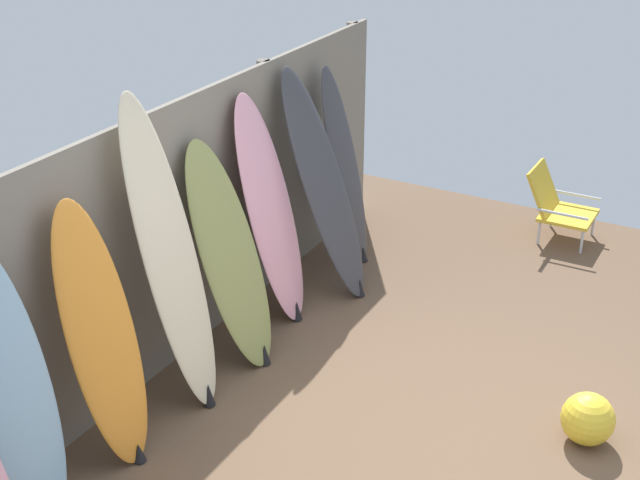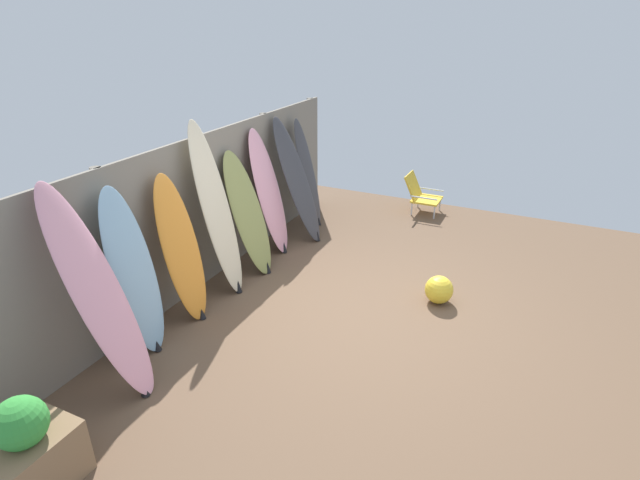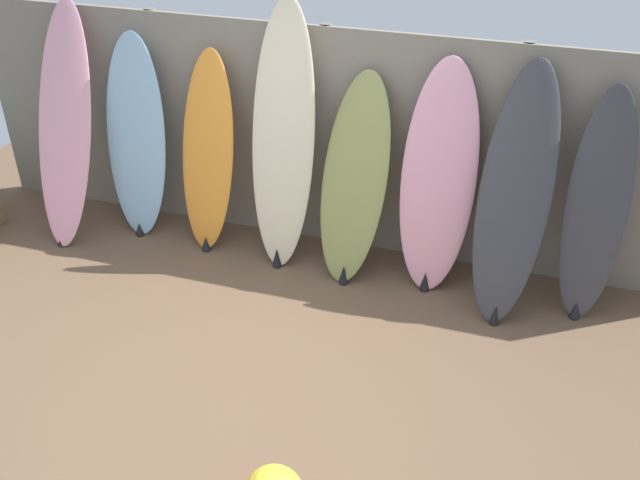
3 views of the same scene
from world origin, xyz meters
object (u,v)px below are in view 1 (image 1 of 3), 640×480
Objects in this scene: surfboard_charcoal_7 at (345,168)px; beach_chair at (557,204)px; surfboard_skyblue_1 at (11,393)px; beach_ball at (588,419)px; surfboard_pink_5 at (271,212)px; surfboard_charcoal_6 at (324,186)px; surfboard_orange_2 at (102,339)px; surfboard_cream_3 at (171,259)px; surfboard_olive_4 at (230,258)px.

beach_chair is (1.24, -1.46, -0.48)m from surfboard_charcoal_7.
beach_ball is (2.10, -2.44, -0.67)m from surfboard_skyblue_1.
surfboard_pink_5 is at bearing 81.24° from beach_ball.
surfboard_pink_5 is 0.97× the size of surfboard_charcoal_6.
beach_chair reaches higher than beach_ball.
surfboard_pink_5 is at bearing 124.03° from beach_chair.
surfboard_cream_3 is at bearing -0.28° from surfboard_orange_2.
beach_chair is at bearing -17.21° from surfboard_skyblue_1.
surfboard_orange_2 is at bearing -1.92° from surfboard_skyblue_1.
surfboard_pink_5 is 2.67× the size of beach_chair.
surfboard_orange_2 reaches higher than surfboard_olive_4.
surfboard_cream_3 is 1.19× the size of surfboard_pink_5.
surfboard_cream_3 is 1.31× the size of surfboard_olive_4.
surfboard_skyblue_1 is 0.83× the size of surfboard_cream_3.
surfboard_orange_2 is 1.04× the size of surfboard_olive_4.
surfboard_skyblue_1 is at bearing 179.43° from surfboard_charcoal_7.
surfboard_olive_4 is at bearing -174.51° from surfboard_pink_5.
surfboard_charcoal_7 is 5.07× the size of beach_ball.
surfboard_cream_3 is at bearing 179.74° from surfboard_charcoal_7.
surfboard_cream_3 is 2.29m from surfboard_charcoal_7.
surfboard_olive_4 is 0.91× the size of surfboard_pink_5.
beach_ball is (-0.38, -2.44, -0.68)m from surfboard_pink_5.
surfboard_cream_3 is at bearing -1.11° from surfboard_skyblue_1.
surfboard_skyblue_1 is 1.30m from surfboard_cream_3.
surfboard_olive_4 is 2.47m from beach_ball.
surfboard_olive_4 is at bearing -1.74° from surfboard_orange_2.
beach_ball is (1.45, -2.42, -0.64)m from surfboard_orange_2.
surfboard_charcoal_7 is (2.93, -0.01, 0.01)m from surfboard_orange_2.
surfboard_charcoal_7 is 2.57× the size of beach_chair.
surfboard_skyblue_1 is 1.02× the size of surfboard_charcoal_7.
beach_ball is (-2.72, -0.95, -0.16)m from beach_chair.
surfboard_charcoal_6 reaches higher than surfboard_skyblue_1.
surfboard_orange_2 is 0.95× the size of surfboard_pink_5.
surfboard_orange_2 is 0.98× the size of surfboard_charcoal_7.
surfboard_pink_5 is at bearing 165.89° from surfboard_charcoal_6.
surfboard_pink_5 reaches higher than surfboard_skyblue_1.
beach_chair is (4.82, -1.49, -0.51)m from surfboard_skyblue_1.
surfboard_skyblue_1 is 3.57m from surfboard_charcoal_7.
surfboard_cream_3 reaches higher than surfboard_olive_4.
surfboard_pink_5 is 5.26× the size of beach_ball.
surfboard_pink_5 reaches higher than surfboard_charcoal_7.
surfboard_orange_2 is at bearing 177.20° from surfboard_charcoal_6.
surfboard_skyblue_1 reaches higher than beach_chair.
surfboard_skyblue_1 is at bearing 178.89° from surfboard_cream_3.
surfboard_olive_4 is at bearing 130.67° from beach_chair.
surfboard_charcoal_7 is (3.57, -0.04, -0.02)m from surfboard_skyblue_1.
surfboard_orange_2 reaches higher than beach_ball.
surfboard_pink_5 reaches higher than surfboard_orange_2.
surfboard_charcoal_6 reaches higher than surfboard_orange_2.
surfboard_orange_2 is 2.38m from surfboard_charcoal_6.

